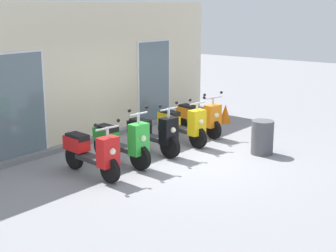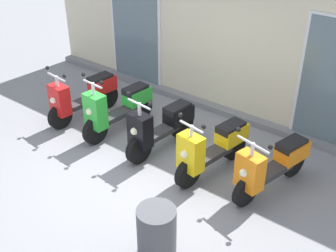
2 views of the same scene
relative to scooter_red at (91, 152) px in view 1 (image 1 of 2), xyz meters
name	(u,v)px [view 1 (image 1 of 2)]	position (x,y,z in m)	size (l,w,h in m)	color
ground_plane	(184,159)	(1.93, -0.79, -0.48)	(40.00, 40.00, 0.00)	gray
storefront_facade	(91,74)	(1.93, 2.03, 1.12)	(8.94, 0.50, 3.31)	beige
scooter_red	(91,152)	(0.00, 0.00, 0.00)	(0.59, 1.62, 1.17)	black
scooter_green	(122,141)	(0.88, 0.03, 0.01)	(0.53, 1.65, 1.28)	black
scooter_black	(153,133)	(1.88, 0.03, -0.02)	(0.56, 1.58, 1.21)	black
scooter_yellow	(182,124)	(2.93, 0.01, -0.01)	(0.61, 1.58, 1.18)	black
scooter_orange	(199,117)	(3.86, 0.18, -0.02)	(0.74, 1.57, 1.16)	black
trash_bin	(262,137)	(3.34, -1.89, -0.10)	(0.49, 0.49, 0.75)	#4C4C51
traffic_cone	(225,113)	(5.43, 0.35, -0.22)	(0.32, 0.32, 0.52)	orange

